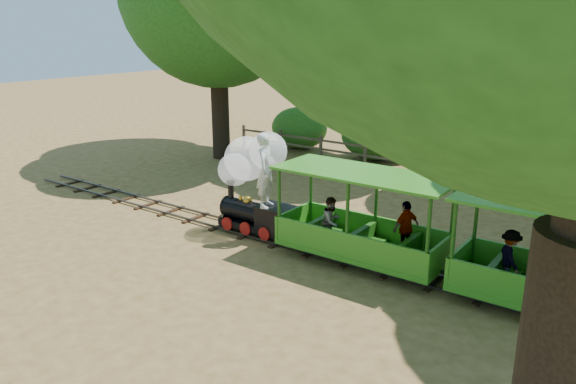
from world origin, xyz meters
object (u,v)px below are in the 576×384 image
Objects in this scene: carriage_rear at (557,276)px; fence at (442,163)px; locomotive at (253,175)px; carriage_front at (362,230)px.

fence is at bearing 123.48° from carriage_rear.
locomotive is 0.71× the size of carriage_front.
locomotive is 7.28m from carriage_rear.
fence is at bearing 98.91° from carriage_front.
carriage_front is 0.22× the size of fence.
carriage_front is at bearing -179.95° from carriage_rear.
carriage_front is at bearing -81.09° from fence.
locomotive reaches higher than carriage_front.
carriage_front reaches higher than fence.
locomotive is 3.29m from carriage_front.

